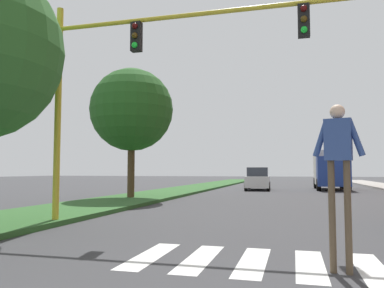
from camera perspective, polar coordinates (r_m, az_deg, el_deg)
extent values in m
plane|color=#38383A|center=(30.32, 14.53, -6.69)|extent=(140.00, 140.00, 0.00)
cube|color=silver|center=(7.08, -6.20, -16.15)|extent=(0.45, 2.20, 0.01)
cube|color=silver|center=(6.82, 1.18, -16.65)|extent=(0.45, 2.20, 0.01)
cube|color=silver|center=(6.67, 9.06, -16.89)|extent=(0.45, 2.20, 0.01)
cube|color=silver|center=(6.64, 17.16, -16.83)|extent=(0.45, 2.20, 0.01)
cube|color=silver|center=(6.73, 25.17, -16.45)|extent=(0.45, 2.20, 0.01)
cube|color=#2D5B28|center=(29.41, -0.79, -6.76)|extent=(3.63, 64.00, 0.15)
cylinder|color=#4C3823|center=(19.89, -9.05, -3.19)|extent=(0.36, 0.36, 3.22)
sphere|color=#23561E|center=(20.14, -8.96, 5.06)|extent=(4.27, 4.27, 4.27)
cylinder|color=gold|center=(11.48, -19.33, 4.51)|extent=(0.18, 0.18, 6.00)
cylinder|color=gold|center=(10.51, 0.14, 18.68)|extent=(7.89, 0.12, 0.12)
cube|color=black|center=(10.83, -8.26, 15.47)|extent=(0.28, 0.20, 0.80)
sphere|color=#4C0C0C|center=(10.82, -8.51, 16.97)|extent=(0.16, 0.16, 0.16)
sphere|color=#4C380F|center=(10.73, -8.53, 15.67)|extent=(0.16, 0.16, 0.16)
sphere|color=#19D833|center=(10.64, -8.54, 14.35)|extent=(0.16, 0.16, 0.16)
cube|color=black|center=(10.05, 16.29, 17.17)|extent=(0.28, 0.20, 0.80)
sphere|color=#4C0C0C|center=(10.04, 16.27, 18.80)|extent=(0.16, 0.16, 0.16)
sphere|color=#4C380F|center=(9.94, 16.30, 17.42)|extent=(0.16, 0.16, 0.16)
sphere|color=#19D833|center=(9.85, 16.33, 16.01)|extent=(0.16, 0.16, 0.16)
cylinder|color=brown|center=(6.13, 22.20, -10.01)|extent=(0.12, 0.12, 1.65)
cylinder|color=brown|center=(6.15, 20.12, -10.03)|extent=(0.12, 0.12, 1.65)
cube|color=#334C8C|center=(6.12, 20.89, 0.60)|extent=(0.42, 0.32, 0.62)
cylinder|color=#334C8C|center=(6.10, 23.12, 0.96)|extent=(0.28, 0.15, 0.58)
cylinder|color=#334C8C|center=(6.15, 18.66, 0.81)|extent=(0.28, 0.15, 0.58)
sphere|color=beige|center=(6.17, 20.79, 4.49)|extent=(0.26, 0.26, 0.22)
cube|color=silver|center=(30.54, 9.78, -5.54)|extent=(1.96, 4.48, 0.84)
cube|color=#2D333D|center=(30.30, 9.74, -4.11)|extent=(1.64, 2.05, 0.69)
cylinder|color=black|center=(32.34, 8.49, -6.03)|extent=(0.25, 0.65, 0.64)
cylinder|color=black|center=(32.27, 11.36, -6.00)|extent=(0.25, 0.65, 0.64)
cylinder|color=black|center=(28.85, 8.02, -6.29)|extent=(0.25, 0.65, 0.64)
cylinder|color=black|center=(28.77, 11.24, -6.26)|extent=(0.25, 0.65, 0.64)
cube|color=navy|center=(30.30, 20.26, -3.83)|extent=(2.30, 2.00, 2.20)
cube|color=beige|center=(33.38, 19.75, -3.32)|extent=(2.30, 4.20, 2.70)
cylinder|color=black|center=(30.43, 22.28, -5.66)|extent=(0.30, 0.90, 0.90)
cylinder|color=black|center=(30.23, 18.31, -5.77)|extent=(0.30, 0.90, 0.90)
cylinder|color=black|center=(34.55, 21.40, -5.45)|extent=(0.30, 0.90, 0.90)
cylinder|color=black|center=(34.38, 17.90, -5.54)|extent=(0.30, 0.90, 0.90)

